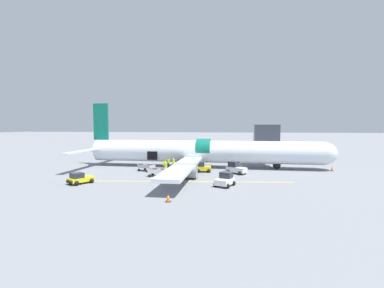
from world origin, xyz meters
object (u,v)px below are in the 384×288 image
object	(u,v)px
baggage_tug_lead	(80,179)
baggage_cart_queued	(159,172)
baggage_cart_loading	(147,168)
ground_crew_driver	(164,165)
ground_crew_loader_b	(165,167)
baggage_tug_mid	(236,169)
airplane	(201,152)
ground_crew_supervisor	(168,163)
baggage_tug_rear	(225,180)
baggage_tug_spare	(203,168)
ground_crew_loader_a	(173,164)

from	to	relation	value
baggage_tug_lead	baggage_cart_queued	distance (m)	9.87
baggage_cart_loading	ground_crew_driver	size ratio (longest dim) A/B	1.98
ground_crew_loader_b	baggage_cart_loading	bearing A→B (deg)	162.37
baggage_tug_mid	ground_crew_loader_b	world-z (taller)	baggage_tug_mid
baggage_tug_mid	ground_crew_driver	bearing A→B (deg)	174.80
airplane	ground_crew_supervisor	distance (m)	5.68
baggage_tug_rear	ground_crew_supervisor	world-z (taller)	ground_crew_supervisor
baggage_cart_loading	ground_crew_supervisor	bearing A→B (deg)	45.99
ground_crew_driver	baggage_tug_spare	bearing A→B (deg)	-4.38
airplane	ground_crew_loader_b	bearing A→B (deg)	-125.92
baggage_tug_spare	ground_crew_loader_a	distance (m)	4.75
baggage_tug_spare	baggage_cart_queued	distance (m)	6.92
airplane	baggage_tug_spare	bearing A→B (deg)	-78.97
baggage_cart_loading	ground_crew_loader_b	xyz separation A→B (m)	(3.20, -1.02, 0.31)
baggage_tug_mid	baggage_tug_lead	bearing A→B (deg)	-152.63
baggage_cart_loading	ground_crew_supervisor	size ratio (longest dim) A/B	1.92
ground_crew_loader_b	ground_crew_supervisor	bearing A→B (deg)	98.14
baggage_tug_rear	baggage_cart_queued	world-z (taller)	baggage_tug_rear
baggage_cart_loading	baggage_tug_rear	bearing A→B (deg)	-33.39
baggage_cart_loading	baggage_cart_queued	bearing A→B (deg)	-50.54
airplane	ground_crew_loader_a	bearing A→B (deg)	-136.59
baggage_tug_lead	baggage_tug_spare	bearing A→B (deg)	36.60
ground_crew_driver	ground_crew_supervisor	bearing A→B (deg)	84.28
airplane	baggage_tug_lead	distance (m)	19.29
baggage_tug_mid	baggage_tug_spare	world-z (taller)	baggage_tug_mid
baggage_tug_spare	ground_crew_supervisor	world-z (taller)	ground_crew_supervisor
baggage_tug_lead	baggage_cart_loading	bearing A→B (deg)	61.99
ground_crew_loader_a	ground_crew_supervisor	distance (m)	1.72
airplane	baggage_cart_queued	xyz separation A→B (m)	(-4.70, -8.57, -2.00)
ground_crew_loader_a	ground_crew_loader_b	distance (m)	2.57
ground_crew_loader_a	ground_crew_driver	size ratio (longest dim) A/B	1.06
airplane	baggage_cart_loading	bearing A→B (deg)	-146.35
baggage_cart_queued	baggage_cart_loading	bearing A→B (deg)	129.46
ground_crew_loader_b	ground_crew_driver	size ratio (longest dim) A/B	0.91
baggage_tug_spare	ground_crew_supervisor	size ratio (longest dim) A/B	1.42
baggage_tug_rear	ground_crew_loader_a	bearing A→B (deg)	131.17
baggage_tug_mid	ground_crew_loader_b	size ratio (longest dim) A/B	2.01
baggage_cart_loading	ground_crew_supervisor	world-z (taller)	ground_crew_supervisor
baggage_cart_loading	ground_crew_driver	world-z (taller)	ground_crew_driver
ground_crew_loader_b	ground_crew_driver	distance (m)	2.18
baggage_cart_loading	baggage_cart_queued	size ratio (longest dim) A/B	0.94
baggage_tug_spare	baggage_cart_queued	size ratio (longest dim) A/B	0.70
baggage_tug_rear	baggage_cart_loading	distance (m)	14.41
airplane	ground_crew_supervisor	world-z (taller)	airplane
baggage_tug_lead	ground_crew_loader_b	size ratio (longest dim) A/B	2.02
baggage_tug_rear	baggage_cart_queued	bearing A→B (deg)	154.20
baggage_tug_mid	baggage_tug_rear	bearing A→B (deg)	-99.08
baggage_tug_lead	ground_crew_driver	bearing A→B (deg)	54.38
baggage_cart_queued	ground_crew_driver	xyz separation A→B (m)	(-0.40, 4.56, 0.37)
baggage_tug_lead	baggage_cart_queued	world-z (taller)	baggage_tug_lead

